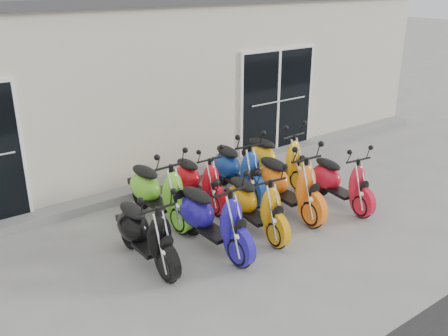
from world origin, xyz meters
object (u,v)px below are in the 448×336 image
at_px(scooter_front_black, 145,224).
at_px(scooter_back_yellow, 276,151).
at_px(scooter_front_red, 341,174).
at_px(scooter_back_blue, 238,161).
at_px(scooter_front_blue, 213,209).
at_px(scooter_front_orange_a, 255,196).
at_px(scooter_front_orange_b, 288,176).
at_px(scooter_back_red, 198,173).
at_px(scooter_back_green, 158,183).

relative_size(scooter_front_black, scooter_back_yellow, 0.94).
relative_size(scooter_front_red, scooter_back_blue, 0.90).
bearing_deg(scooter_front_blue, scooter_front_orange_a, 1.69).
relative_size(scooter_front_orange_b, scooter_front_red, 1.14).
bearing_deg(scooter_front_orange_b, scooter_back_blue, 106.46).
relative_size(scooter_front_orange_a, scooter_front_orange_b, 0.90).
relative_size(scooter_front_blue, scooter_front_orange_a, 1.07).
height_order(scooter_back_red, scooter_back_yellow, scooter_back_yellow).
distance_m(scooter_front_red, scooter_back_green, 3.06).
height_order(scooter_front_blue, scooter_back_yellow, scooter_front_blue).
bearing_deg(scooter_front_red, scooter_front_orange_a, -176.83).
bearing_deg(scooter_front_black, scooter_back_green, 52.80).
height_order(scooter_front_black, scooter_front_blue, scooter_front_blue).
bearing_deg(scooter_front_blue, scooter_back_red, 62.50).
height_order(scooter_back_green, scooter_back_yellow, scooter_back_green).
relative_size(scooter_front_orange_b, scooter_back_red, 1.16).
height_order(scooter_front_black, scooter_back_yellow, scooter_back_yellow).
relative_size(scooter_front_red, scooter_back_green, 0.90).
relative_size(scooter_front_black, scooter_back_green, 0.93).
xyz_separation_m(scooter_front_orange_b, scooter_back_yellow, (0.72, 1.06, -0.03)).
distance_m(scooter_front_blue, scooter_back_yellow, 2.72).
bearing_deg(scooter_front_black, scooter_back_blue, 23.70).
relative_size(scooter_front_black, scooter_front_orange_b, 0.90).
bearing_deg(scooter_back_red, scooter_back_yellow, -1.91).
height_order(scooter_front_orange_b, scooter_front_red, scooter_front_orange_b).
relative_size(scooter_front_orange_a, scooter_back_yellow, 0.94).
height_order(scooter_front_blue, scooter_front_orange_b, scooter_front_orange_b).
bearing_deg(scooter_back_yellow, scooter_front_red, -87.15).
xyz_separation_m(scooter_front_orange_a, scooter_back_yellow, (1.58, 1.25, 0.04)).
bearing_deg(scooter_back_blue, scooter_front_black, -148.01).
relative_size(scooter_front_red, scooter_back_yellow, 0.91).
distance_m(scooter_front_blue, scooter_back_red, 1.54).
distance_m(scooter_back_blue, scooter_back_yellow, 0.93).
relative_size(scooter_front_black, scooter_front_blue, 0.93).
bearing_deg(scooter_back_blue, scooter_back_red, -178.62).
xyz_separation_m(scooter_back_blue, scooter_back_yellow, (0.93, 0.01, -0.01)).
height_order(scooter_front_orange_a, scooter_back_blue, scooter_back_blue).
height_order(scooter_back_green, scooter_back_red, scooter_back_green).
distance_m(scooter_front_blue, scooter_back_green, 1.28).
bearing_deg(scooter_front_red, scooter_front_blue, -174.64).
bearing_deg(scooter_front_black, scooter_front_blue, -13.83).
bearing_deg(scooter_back_yellow, scooter_front_black, -167.62).
distance_m(scooter_front_black, scooter_back_red, 1.99).
distance_m(scooter_front_orange_b, scooter_back_blue, 1.07).
xyz_separation_m(scooter_back_green, scooter_back_red, (0.83, 0.10, -0.07)).
height_order(scooter_front_blue, scooter_front_orange_a, scooter_front_blue).
xyz_separation_m(scooter_front_black, scooter_front_orange_b, (2.62, -0.01, 0.07)).
distance_m(scooter_front_blue, scooter_front_orange_a, 0.82).
height_order(scooter_front_orange_a, scooter_front_orange_b, scooter_front_orange_b).
distance_m(scooter_front_red, scooter_back_blue, 1.78).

